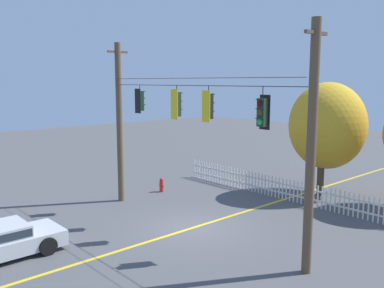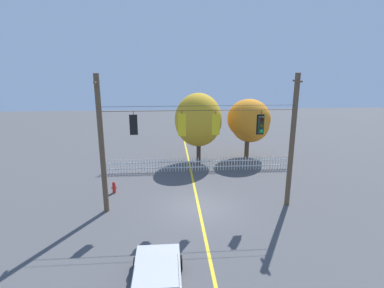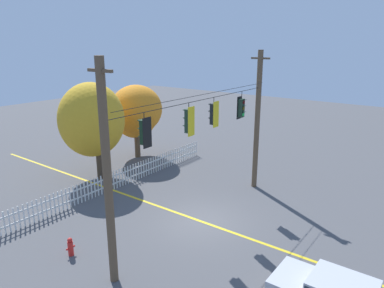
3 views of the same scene
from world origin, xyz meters
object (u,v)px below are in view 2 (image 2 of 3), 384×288
(parked_car, at_px, (157,280))
(fire_hydrant, at_px, (114,187))
(autumn_maple_near_fence, at_px, (198,119))
(traffic_signal_northbound_secondary, at_px, (182,125))
(traffic_signal_eastbound_side, at_px, (261,125))
(traffic_signal_westbound_side, at_px, (216,124))
(autumn_maple_mid, at_px, (249,121))
(traffic_signal_southbound_primary, at_px, (134,124))

(parked_car, xyz_separation_m, fire_hydrant, (-3.19, 9.49, -0.22))
(autumn_maple_near_fence, distance_m, parked_car, 16.24)
(traffic_signal_northbound_secondary, distance_m, traffic_signal_eastbound_side, 4.50)
(fire_hydrant, bearing_deg, traffic_signal_eastbound_side, -16.05)
(traffic_signal_northbound_secondary, distance_m, parked_car, 8.33)
(traffic_signal_northbound_secondary, distance_m, traffic_signal_westbound_side, 1.89)
(traffic_signal_northbound_secondary, bearing_deg, fire_hydrant, 149.82)
(autumn_maple_mid, bearing_deg, traffic_signal_northbound_secondary, -123.57)
(fire_hydrant, bearing_deg, traffic_signal_southbound_primary, -54.94)
(traffic_signal_westbound_side, height_order, parked_car, traffic_signal_westbound_side)
(traffic_signal_southbound_primary, bearing_deg, traffic_signal_westbound_side, -0.01)
(traffic_signal_westbound_side, xyz_separation_m, autumn_maple_near_fence, (-0.16, 8.74, -1.25))
(traffic_signal_westbound_side, xyz_separation_m, autumn_maple_mid, (4.63, 9.82, -1.76))
(traffic_signal_northbound_secondary, bearing_deg, parked_car, -100.58)
(traffic_signal_southbound_primary, relative_size, traffic_signal_northbound_secondary, 0.92)
(traffic_signal_northbound_secondary, relative_size, autumn_maple_near_fence, 0.23)
(traffic_signal_eastbound_side, distance_m, autumn_maple_near_fence, 9.22)
(autumn_maple_near_fence, xyz_separation_m, fire_hydrant, (-6.20, -6.14, -3.47))
(traffic_signal_eastbound_side, height_order, parked_car, traffic_signal_eastbound_side)
(traffic_signal_northbound_secondary, xyz_separation_m, autumn_maple_near_fence, (1.73, 8.74, -1.25))
(traffic_signal_eastbound_side, xyz_separation_m, autumn_maple_mid, (2.02, 9.81, -1.67))
(autumn_maple_near_fence, bearing_deg, traffic_signal_northbound_secondary, -101.22)
(autumn_maple_near_fence, bearing_deg, traffic_signal_eastbound_side, -72.39)
(fire_hydrant, bearing_deg, parked_car, -71.43)
(traffic_signal_eastbound_side, relative_size, parked_car, 0.36)
(traffic_signal_southbound_primary, distance_m, parked_car, 8.36)
(autumn_maple_near_fence, xyz_separation_m, parked_car, (-3.02, -15.62, -3.25))
(traffic_signal_eastbound_side, bearing_deg, autumn_maple_mid, 78.35)
(traffic_signal_northbound_secondary, height_order, autumn_maple_mid, traffic_signal_northbound_secondary)
(autumn_maple_near_fence, relative_size, autumn_maple_mid, 1.12)
(autumn_maple_mid, bearing_deg, traffic_signal_eastbound_side, -101.65)
(traffic_signal_southbound_primary, bearing_deg, autumn_maple_mid, 46.98)
(autumn_maple_near_fence, relative_size, parked_car, 1.47)
(autumn_maple_mid, xyz_separation_m, parked_car, (-7.81, -16.71, -2.74))
(traffic_signal_southbound_primary, distance_m, traffic_signal_eastbound_side, 7.15)
(autumn_maple_near_fence, relative_size, fire_hydrant, 7.72)
(traffic_signal_southbound_primary, bearing_deg, fire_hydrant, 125.06)
(traffic_signal_westbound_side, relative_size, autumn_maple_mid, 0.26)
(traffic_signal_westbound_side, relative_size, autumn_maple_near_fence, 0.23)
(parked_car, bearing_deg, autumn_maple_mid, 64.96)
(autumn_maple_mid, height_order, parked_car, autumn_maple_mid)
(autumn_maple_near_fence, bearing_deg, autumn_maple_mid, 12.80)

